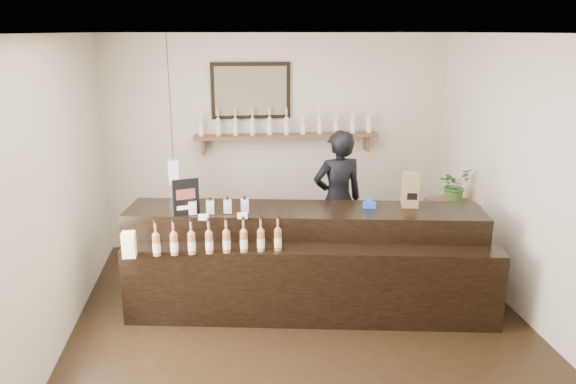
# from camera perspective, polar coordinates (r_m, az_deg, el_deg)

# --- Properties ---
(ground) EXTENTS (5.00, 5.00, 0.00)m
(ground) POSITION_cam_1_polar(r_m,az_deg,el_deg) (5.62, 1.66, -14.04)
(ground) COLOR black
(ground) RESTS_ON ground
(room_shell) EXTENTS (5.00, 5.00, 5.00)m
(room_shell) POSITION_cam_1_polar(r_m,az_deg,el_deg) (4.99, 1.82, 3.13)
(room_shell) COLOR beige
(room_shell) RESTS_ON ground
(back_wall_decor) EXTENTS (2.66, 0.96, 1.69)m
(back_wall_decor) POSITION_cam_1_polar(r_m,az_deg,el_deg) (7.29, -2.17, 7.67)
(back_wall_decor) COLOR brown
(back_wall_decor) RESTS_ON ground
(counter) EXTENTS (3.76, 1.56, 1.21)m
(counter) POSITION_cam_1_polar(r_m,az_deg,el_deg) (5.92, 1.76, -7.18)
(counter) COLOR black
(counter) RESTS_ON ground
(promo_sign) EXTENTS (0.26, 0.09, 0.37)m
(promo_sign) POSITION_cam_1_polar(r_m,az_deg,el_deg) (5.70, -10.32, -0.51)
(promo_sign) COLOR black
(promo_sign) RESTS_ON counter
(paper_bag) EXTENTS (0.19, 0.16, 0.37)m
(paper_bag) POSITION_cam_1_polar(r_m,az_deg,el_deg) (6.00, 12.34, 0.20)
(paper_bag) COLOR olive
(paper_bag) RESTS_ON counter
(tape_dispenser) EXTENTS (0.14, 0.08, 0.11)m
(tape_dispenser) POSITION_cam_1_polar(r_m,az_deg,el_deg) (5.92, 8.26, -1.21)
(tape_dispenser) COLOR blue
(tape_dispenser) RESTS_ON counter
(side_cabinet) EXTENTS (0.58, 0.68, 0.85)m
(side_cabinet) POSITION_cam_1_polar(r_m,az_deg,el_deg) (7.15, 16.16, -4.17)
(side_cabinet) COLOR brown
(side_cabinet) RESTS_ON ground
(potted_plant) EXTENTS (0.48, 0.47, 0.41)m
(potted_plant) POSITION_cam_1_polar(r_m,az_deg,el_deg) (6.97, 16.56, 0.70)
(potted_plant) COLOR #3D6829
(potted_plant) RESTS_ON side_cabinet
(shopkeeper) EXTENTS (0.77, 0.57, 1.93)m
(shopkeeper) POSITION_cam_1_polar(r_m,az_deg,el_deg) (6.76, 5.09, 0.09)
(shopkeeper) COLOR black
(shopkeeper) RESTS_ON ground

